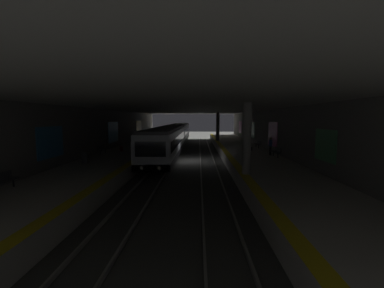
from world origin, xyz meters
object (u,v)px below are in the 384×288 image
(bench_left_mid, at_px, (258,143))
(person_walking_mid, at_px, (270,145))
(backpack_on_floor, at_px, (251,149))
(pillar_near, at_px, (247,139))
(person_waiting_near, at_px, (142,136))
(bench_right_near, at_px, (1,180))
(pillar_far, at_px, (218,126))
(metro_train, at_px, (175,136))
(bench_left_near, at_px, (277,151))
(trash_bin, at_px, (85,158))
(bench_right_mid, at_px, (102,148))
(suitcase_rolling, at_px, (122,149))

(bench_left_mid, distance_m, person_walking_mid, 6.25)
(person_walking_mid, relative_size, backpack_on_floor, 4.37)
(pillar_near, bearing_deg, person_waiting_near, 27.44)
(bench_right_near, height_order, person_walking_mid, person_walking_mid)
(pillar_far, xyz_separation_m, metro_train, (-4.24, 6.55, -1.30))
(pillar_near, distance_m, pillar_far, 24.36)
(person_walking_mid, bearing_deg, backpack_on_floor, 18.46)
(bench_left_near, xyz_separation_m, bench_left_mid, (7.37, 0.00, 0.00))
(person_waiting_near, xyz_separation_m, trash_bin, (-19.49, 0.21, -0.41))
(metro_train, relative_size, backpack_on_floor, 91.69)
(person_waiting_near, height_order, person_walking_mid, person_walking_mid)
(backpack_on_floor, bearing_deg, person_waiting_near, 53.01)
(pillar_near, height_order, bench_right_mid, pillar_near)
(bench_left_mid, height_order, suitcase_rolling, suitcase_rolling)
(suitcase_rolling, bearing_deg, bench_right_near, 174.62)
(person_walking_mid, xyz_separation_m, backpack_on_floor, (3.45, 1.15, -0.76))
(suitcase_rolling, bearing_deg, metro_train, -28.22)
(pillar_far, bearing_deg, pillar_near, 180.00)
(bench_left_near, xyz_separation_m, person_walking_mid, (1.14, 0.26, 0.43))
(bench_right_near, bearing_deg, pillar_near, -72.44)
(pillar_near, height_order, person_walking_mid, pillar_near)
(person_walking_mid, bearing_deg, person_waiting_near, 47.51)
(backpack_on_floor, bearing_deg, suitcase_rolling, 93.88)
(person_waiting_near, bearing_deg, bench_left_mid, -117.22)
(pillar_far, height_order, backpack_on_floor, pillar_far)
(bench_left_near, distance_m, person_walking_mid, 1.25)
(bench_left_near, bearing_deg, suitcase_rolling, 76.98)
(pillar_far, bearing_deg, bench_right_near, 155.62)
(pillar_near, bearing_deg, person_walking_mid, -24.87)
(bench_right_near, bearing_deg, person_waiting_near, -2.01)
(pillar_far, xyz_separation_m, backpack_on_floor, (-12.45, -2.77, -2.08))
(metro_train, bearing_deg, trash_bin, 161.38)
(metro_train, bearing_deg, bench_right_mid, 150.20)
(metro_train, height_order, backpack_on_floor, metro_train)
(metro_train, bearing_deg, bench_left_near, -140.00)
(pillar_near, bearing_deg, metro_train, 18.04)
(pillar_far, height_order, suitcase_rolling, pillar_far)
(bench_left_near, height_order, person_waiting_near, person_waiting_near)
(pillar_far, relative_size, person_waiting_near, 2.92)
(metro_train, bearing_deg, person_walking_mid, -138.06)
(bench_right_near, bearing_deg, metro_train, -14.67)
(bench_right_near, xyz_separation_m, person_walking_mid, (12.54, -16.81, 0.43))
(person_walking_mid, bearing_deg, suitcase_rolling, 80.84)
(pillar_near, relative_size, person_waiting_near, 2.92)
(pillar_near, bearing_deg, bench_left_near, -29.75)
(metro_train, distance_m, suitcase_rolling, 10.43)
(bench_left_mid, height_order, trash_bin, bench_left_mid)
(bench_left_mid, xyz_separation_m, person_walking_mid, (-6.23, 0.26, 0.43))
(pillar_far, xyz_separation_m, suitcase_rolling, (-13.42, 11.47, -1.98))
(bench_right_near, xyz_separation_m, person_waiting_near, (27.06, -0.95, 0.31))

